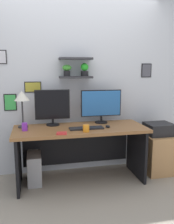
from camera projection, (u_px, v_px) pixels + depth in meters
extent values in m
plane|color=gray|center=(81.00, 180.00, 3.28)|extent=(8.00, 8.00, 0.00)
cube|color=silver|center=(74.00, 80.00, 3.46)|extent=(4.40, 0.04, 2.70)
cube|color=#2D2D33|center=(76.00, 77.00, 3.34)|extent=(0.45, 0.20, 0.03)
cube|color=#2D2D33|center=(76.00, 59.00, 3.30)|extent=(0.45, 0.20, 0.03)
cylinder|color=black|center=(67.00, 73.00, 3.30)|extent=(0.09, 0.09, 0.07)
ellipsoid|color=green|center=(67.00, 68.00, 3.29)|extent=(0.13, 0.13, 0.08)
cylinder|color=black|center=(85.00, 74.00, 3.36)|extent=(0.11, 0.11, 0.07)
ellipsoid|color=green|center=(85.00, 67.00, 3.34)|extent=(0.11, 0.11, 0.11)
cube|color=black|center=(1.00, 57.00, 3.17)|extent=(0.15, 0.02, 0.18)
cube|color=silver|center=(1.00, 57.00, 3.17)|extent=(0.13, 0.00, 0.16)
cube|color=black|center=(33.00, 87.00, 3.33)|extent=(0.23, 0.02, 0.15)
cube|color=gold|center=(33.00, 87.00, 3.32)|extent=(0.21, 0.00, 0.13)
cube|color=#2D2D33|center=(107.00, 98.00, 3.60)|extent=(0.14, 0.02, 0.21)
cube|color=#4C4C56|center=(107.00, 98.00, 3.59)|extent=(0.12, 0.00, 0.19)
cube|color=black|center=(146.00, 70.00, 3.66)|extent=(0.16, 0.02, 0.21)
cube|color=#4C4C56|center=(147.00, 70.00, 3.65)|extent=(0.14, 0.00, 0.18)
cube|color=black|center=(10.00, 102.00, 3.30)|extent=(0.17, 0.02, 0.23)
cube|color=green|center=(10.00, 102.00, 3.29)|extent=(0.14, 0.00, 0.21)
cube|color=brown|center=(80.00, 129.00, 3.15)|extent=(1.74, 0.68, 0.04)
cube|color=black|center=(18.00, 161.00, 3.04)|extent=(0.04, 0.62, 0.71)
cube|color=black|center=(136.00, 151.00, 3.39)|extent=(0.04, 0.62, 0.71)
cube|color=black|center=(77.00, 146.00, 3.50)|extent=(1.54, 0.02, 0.50)
cylinder|color=black|center=(53.00, 125.00, 3.27)|extent=(0.18, 0.18, 0.02)
cylinder|color=black|center=(53.00, 121.00, 3.27)|extent=(0.03, 0.03, 0.08)
cube|color=black|center=(52.00, 105.00, 3.24)|extent=(0.47, 0.02, 0.40)
cube|color=black|center=(52.00, 105.00, 3.22)|extent=(0.45, 0.00, 0.38)
cylinder|color=black|center=(101.00, 122.00, 3.42)|extent=(0.18, 0.18, 0.02)
cylinder|color=black|center=(101.00, 119.00, 3.41)|extent=(0.03, 0.03, 0.09)
cube|color=black|center=(101.00, 103.00, 3.38)|extent=(0.58, 0.02, 0.37)
cube|color=#2866B2|center=(101.00, 103.00, 3.37)|extent=(0.56, 0.00, 0.35)
cube|color=black|center=(86.00, 128.00, 3.07)|extent=(0.44, 0.14, 0.02)
ellipsoid|color=black|center=(108.00, 126.00, 3.14)|extent=(0.06, 0.09, 0.03)
cylinder|color=#2D2D33|center=(23.00, 127.00, 3.15)|extent=(0.13, 0.13, 0.02)
cylinder|color=#2D2D33|center=(23.00, 113.00, 3.12)|extent=(0.02, 0.02, 0.34)
cone|color=silver|center=(22.00, 96.00, 3.08)|extent=(0.19, 0.19, 0.13)
cylinder|color=orange|center=(86.00, 128.00, 2.93)|extent=(0.08, 0.08, 0.09)
cylinder|color=purple|center=(25.00, 127.00, 2.98)|extent=(0.07, 0.07, 0.10)
cube|color=red|center=(62.00, 133.00, 2.82)|extent=(0.13, 0.10, 0.02)
cube|color=tan|center=(158.00, 153.00, 3.55)|extent=(0.44, 0.50, 0.56)
cube|color=black|center=(159.00, 129.00, 3.49)|extent=(0.38, 0.34, 0.17)
cube|color=#99999E|center=(34.00, 168.00, 3.21)|extent=(0.18, 0.40, 0.40)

